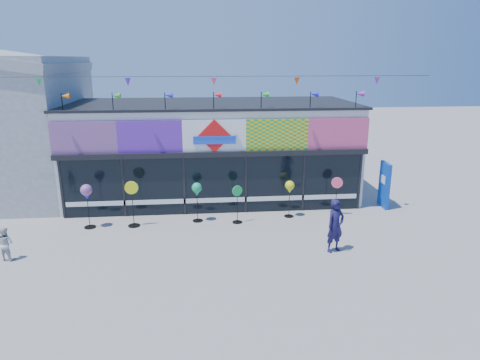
{
  "coord_description": "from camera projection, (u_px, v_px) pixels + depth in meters",
  "views": [
    {
      "loc": [
        -0.54,
        -12.57,
        5.9
      ],
      "look_at": [
        0.84,
        2.0,
        1.74
      ],
      "focal_mm": 32.0,
      "sensor_mm": 36.0,
      "label": 1
    }
  ],
  "objects": [
    {
      "name": "spinner_2",
      "position": [
        197.0,
        191.0,
        15.81
      ],
      "size": [
        0.38,
        0.38,
        1.5
      ],
      "color": "black",
      "rests_on": "ground"
    },
    {
      "name": "blue_sign",
      "position": [
        384.0,
        185.0,
        17.47
      ],
      "size": [
        0.2,
        0.94,
        1.87
      ],
      "rotation": [
        0.0,
        0.0,
        -0.05
      ],
      "color": "#0B40B1",
      "rests_on": "ground"
    },
    {
      "name": "spinner_5",
      "position": [
        336.0,
        195.0,
        16.5
      ],
      "size": [
        0.43,
        0.39,
        1.55
      ],
      "color": "black",
      "rests_on": "ground"
    },
    {
      "name": "adult_man",
      "position": [
        335.0,
        226.0,
        13.39
      ],
      "size": [
        0.74,
        0.63,
        1.72
      ],
      "primitive_type": "imported",
      "rotation": [
        0.0,
        0.0,
        0.41
      ],
      "color": "#181440",
      "rests_on": "ground"
    },
    {
      "name": "child",
      "position": [
        5.0,
        244.0,
        12.89
      ],
      "size": [
        0.57,
        0.41,
        1.05
      ],
      "primitive_type": "imported",
      "rotation": [
        0.0,
        0.0,
        2.89
      ],
      "color": "silver",
      "rests_on": "ground"
    },
    {
      "name": "spinner_3",
      "position": [
        237.0,
        203.0,
        15.78
      ],
      "size": [
        0.38,
        0.37,
        1.44
      ],
      "color": "black",
      "rests_on": "ground"
    },
    {
      "name": "spinner_0",
      "position": [
        87.0,
        193.0,
        15.16
      ],
      "size": [
        0.41,
        0.41,
        1.63
      ],
      "color": "black",
      "rests_on": "ground"
    },
    {
      "name": "ground",
      "position": [
        220.0,
        250.0,
        13.7
      ],
      "size": [
        80.0,
        80.0,
        0.0
      ],
      "primitive_type": "plane",
      "color": "gray",
      "rests_on": "ground"
    },
    {
      "name": "kite_shop",
      "position": [
        213.0,
        150.0,
        18.83
      ],
      "size": [
        16.0,
        5.7,
        5.31
      ],
      "color": "silver",
      "rests_on": "ground"
    },
    {
      "name": "spinner_1",
      "position": [
        132.0,
        203.0,
        15.41
      ],
      "size": [
        0.48,
        0.43,
        1.7
      ],
      "color": "black",
      "rests_on": "ground"
    },
    {
      "name": "spinner_4",
      "position": [
        290.0,
        188.0,
        16.28
      ],
      "size": [
        0.37,
        0.37,
        1.44
      ],
      "color": "black",
      "rests_on": "ground"
    }
  ]
}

